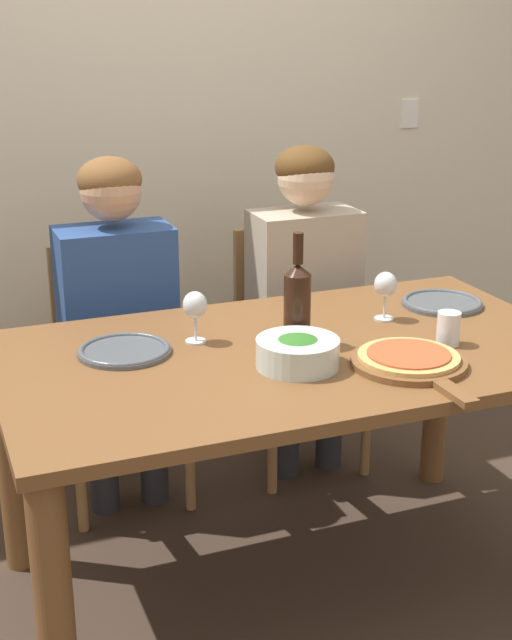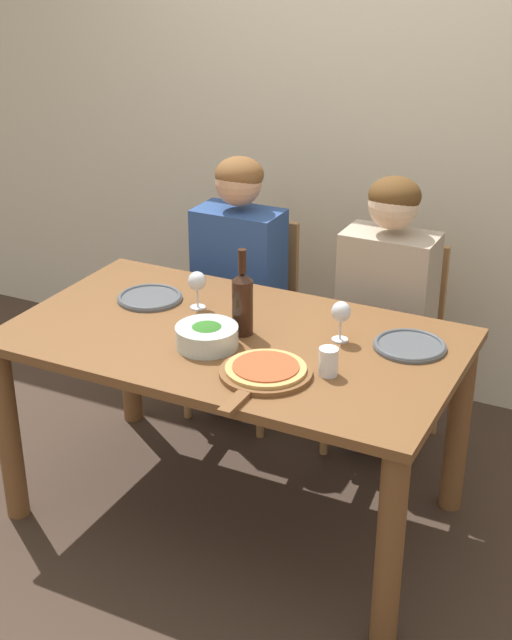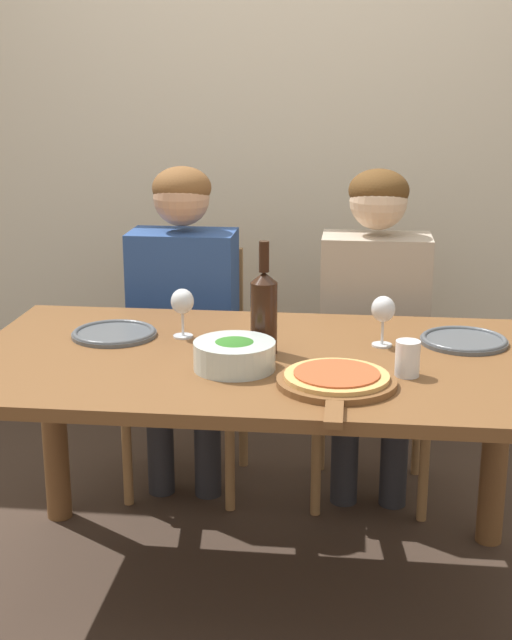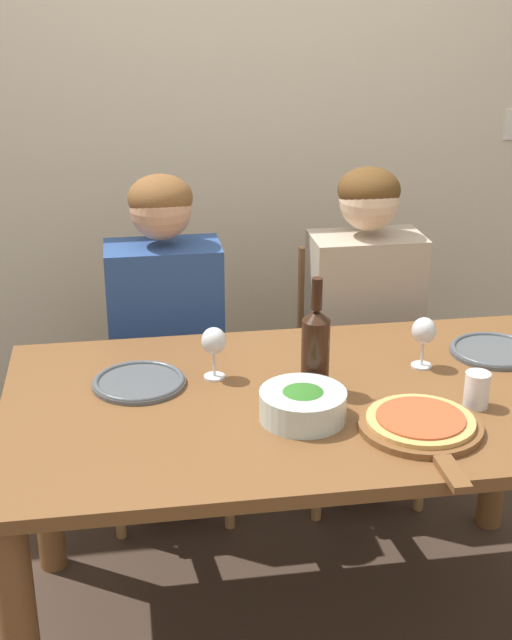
# 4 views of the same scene
# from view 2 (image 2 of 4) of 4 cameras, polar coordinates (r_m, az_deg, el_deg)

# --- Properties ---
(ground_plane) EXTENTS (40.00, 40.00, 0.00)m
(ground_plane) POSITION_cam_2_polar(r_m,az_deg,el_deg) (3.63, -1.30, -11.99)
(ground_plane) COLOR #3D2D23
(back_wall) EXTENTS (10.00, 0.06, 2.70)m
(back_wall) POSITION_cam_2_polar(r_m,az_deg,el_deg) (4.19, 7.07, 13.24)
(back_wall) COLOR beige
(back_wall) RESTS_ON ground
(dining_table) EXTENTS (1.63, 0.94, 0.77)m
(dining_table) POSITION_cam_2_polar(r_m,az_deg,el_deg) (3.29, -1.41, -3.04)
(dining_table) COLOR brown
(dining_table) RESTS_ON ground
(chair_left) EXTENTS (0.42, 0.42, 0.90)m
(chair_left) POSITION_cam_2_polar(r_m,az_deg,el_deg) (4.13, -0.48, 0.70)
(chair_left) COLOR #9E7042
(chair_left) RESTS_ON ground
(chair_right) EXTENTS (0.42, 0.42, 0.90)m
(chair_right) POSITION_cam_2_polar(r_m,az_deg,el_deg) (3.89, 8.63, -1.16)
(chair_right) COLOR #9E7042
(chair_right) RESTS_ON ground
(person_woman) EXTENTS (0.47, 0.51, 1.23)m
(person_woman) POSITION_cam_2_polar(r_m,az_deg,el_deg) (3.95, -1.20, 3.44)
(person_woman) COLOR #28282D
(person_woman) RESTS_ON ground
(person_man) EXTENTS (0.47, 0.51, 1.23)m
(person_man) POSITION_cam_2_polar(r_m,az_deg,el_deg) (3.70, 8.33, 1.66)
(person_man) COLOR #28282D
(person_man) RESTS_ON ground
(wine_bottle) EXTENTS (0.08, 0.08, 0.33)m
(wine_bottle) POSITION_cam_2_polar(r_m,az_deg,el_deg) (3.19, -0.87, 1.20)
(wine_bottle) COLOR black
(wine_bottle) RESTS_ON dining_table
(broccoli_bowl) EXTENTS (0.22, 0.22, 0.08)m
(broccoli_bowl) POSITION_cam_2_polar(r_m,az_deg,el_deg) (3.14, -3.16, -1.04)
(broccoli_bowl) COLOR silver
(broccoli_bowl) RESTS_ON dining_table
(dinner_plate_left) EXTENTS (0.26, 0.26, 0.02)m
(dinner_plate_left) POSITION_cam_2_polar(r_m,az_deg,el_deg) (3.55, -6.80, 1.44)
(dinner_plate_left) COLOR #4C5156
(dinner_plate_left) RESTS_ON dining_table
(dinner_plate_right) EXTENTS (0.26, 0.26, 0.02)m
(dinner_plate_right) POSITION_cam_2_polar(r_m,az_deg,el_deg) (3.18, 9.81, -1.62)
(dinner_plate_right) COLOR #4C5156
(dinner_plate_right) RESTS_ON dining_table
(pizza_on_board) EXTENTS (0.31, 0.45, 0.04)m
(pizza_on_board) POSITION_cam_2_polar(r_m,az_deg,el_deg) (2.95, 0.56, -3.34)
(pizza_on_board) COLOR brown
(pizza_on_board) RESTS_ON dining_table
(wine_glass_left) EXTENTS (0.07, 0.07, 0.15)m
(wine_glass_left) POSITION_cam_2_polar(r_m,az_deg,el_deg) (3.42, -3.79, 2.37)
(wine_glass_left) COLOR silver
(wine_glass_left) RESTS_ON dining_table
(wine_glass_right) EXTENTS (0.07, 0.07, 0.15)m
(wine_glass_right) POSITION_cam_2_polar(r_m,az_deg,el_deg) (3.16, 5.46, 0.40)
(wine_glass_right) COLOR silver
(wine_glass_right) RESTS_ON dining_table
(water_tumbler) EXTENTS (0.07, 0.07, 0.10)m
(water_tumbler) POSITION_cam_2_polar(r_m,az_deg,el_deg) (2.95, 4.66, -2.67)
(water_tumbler) COLOR silver
(water_tumbler) RESTS_ON dining_table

